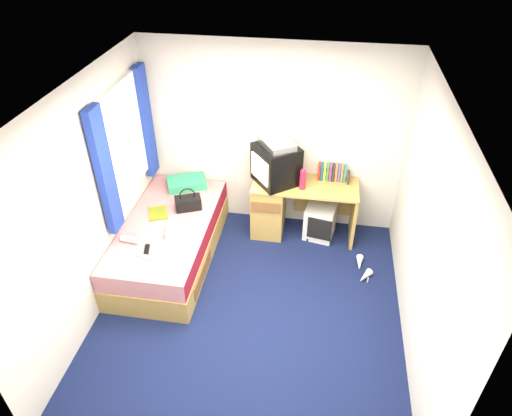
% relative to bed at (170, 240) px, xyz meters
% --- Properties ---
extents(ground, '(3.40, 3.40, 0.00)m').
position_rel_bed_xyz_m(ground, '(1.10, -0.69, -0.27)').
color(ground, '#0C1438').
rests_on(ground, ground).
extents(room_shell, '(3.40, 3.40, 3.40)m').
position_rel_bed_xyz_m(room_shell, '(1.10, -0.69, 1.18)').
color(room_shell, white).
rests_on(room_shell, ground).
extents(bed, '(1.01, 2.00, 0.54)m').
position_rel_bed_xyz_m(bed, '(0.00, 0.00, 0.00)').
color(bed, tan).
rests_on(bed, ground).
extents(pillow, '(0.58, 0.48, 0.11)m').
position_rel_bed_xyz_m(pillow, '(0.02, 0.78, 0.33)').
color(pillow, teal).
rests_on(pillow, bed).
extents(desk, '(1.30, 0.55, 0.75)m').
position_rel_bed_xyz_m(desk, '(1.27, 0.75, 0.14)').
color(desk, tan).
rests_on(desk, ground).
extents(storage_cube, '(0.42, 0.42, 0.45)m').
position_rel_bed_xyz_m(storage_cube, '(1.77, 0.71, -0.04)').
color(storage_cube, silver).
rests_on(storage_cube, ground).
extents(crt_tv, '(0.66, 0.66, 0.48)m').
position_rel_bed_xyz_m(crt_tv, '(1.18, 0.75, 0.72)').
color(crt_tv, black).
rests_on(crt_tv, desk).
extents(vcr, '(0.50, 0.53, 0.08)m').
position_rel_bed_xyz_m(vcr, '(1.18, 0.75, 1.01)').
color(vcr, '#B5B6B8').
rests_on(vcr, crt_tv).
extents(book_row, '(0.34, 0.13, 0.20)m').
position_rel_bed_xyz_m(book_row, '(1.86, 0.91, 0.58)').
color(book_row, maroon).
rests_on(book_row, desk).
extents(picture_frame, '(0.02, 0.12, 0.14)m').
position_rel_bed_xyz_m(picture_frame, '(2.07, 0.87, 0.55)').
color(picture_frame, '#332011').
rests_on(picture_frame, desk).
extents(pink_water_bottle, '(0.09, 0.09, 0.24)m').
position_rel_bed_xyz_m(pink_water_bottle, '(1.52, 0.64, 0.60)').
color(pink_water_bottle, red).
rests_on(pink_water_bottle, desk).
extents(aerosol_can, '(0.05, 0.05, 0.16)m').
position_rel_bed_xyz_m(aerosol_can, '(1.41, 0.80, 0.56)').
color(aerosol_can, silver).
rests_on(aerosol_can, desk).
extents(handbag, '(0.35, 0.28, 0.29)m').
position_rel_bed_xyz_m(handbag, '(0.17, 0.30, 0.36)').
color(handbag, black).
rests_on(handbag, bed).
extents(towel, '(0.31, 0.27, 0.09)m').
position_rel_bed_xyz_m(towel, '(0.21, -0.19, 0.32)').
color(towel, white).
rests_on(towel, bed).
extents(magazine, '(0.30, 0.34, 0.01)m').
position_rel_bed_xyz_m(magazine, '(-0.16, 0.14, 0.28)').
color(magazine, '#BEDD18').
rests_on(magazine, bed).
extents(water_bottle, '(0.21, 0.09, 0.07)m').
position_rel_bed_xyz_m(water_bottle, '(-0.28, -0.42, 0.31)').
color(water_bottle, silver).
rests_on(water_bottle, bed).
extents(colour_swatch_fan, '(0.23, 0.11, 0.01)m').
position_rel_bed_xyz_m(colour_swatch_fan, '(-0.02, -0.63, 0.28)').
color(colour_swatch_fan, gold).
rests_on(colour_swatch_fan, bed).
extents(remote_control, '(0.09, 0.17, 0.02)m').
position_rel_bed_xyz_m(remote_control, '(-0.06, -0.52, 0.28)').
color(remote_control, black).
rests_on(remote_control, bed).
extents(window_assembly, '(0.11, 1.42, 1.40)m').
position_rel_bed_xyz_m(window_assembly, '(-0.45, 0.21, 1.15)').
color(window_assembly, silver).
rests_on(window_assembly, room_shell).
extents(white_heels, '(0.21, 0.46, 0.09)m').
position_rel_bed_xyz_m(white_heels, '(2.31, 0.09, -0.23)').
color(white_heels, silver).
rests_on(white_heels, ground).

